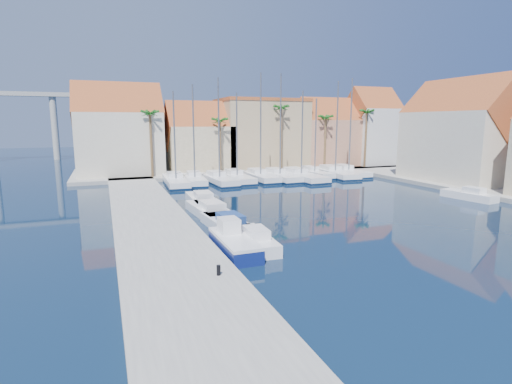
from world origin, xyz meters
TOP-DOWN VIEW (x-y plane):
  - ground at (0.00, 0.00)m, footprint 260.00×260.00m
  - quay_west at (-9.00, 13.50)m, footprint 6.00×77.00m
  - shore_north at (10.00, 48.00)m, footprint 54.00×16.00m
  - bollard at (-7.18, 2.77)m, footprint 0.21×0.21m
  - fishing_boat at (-4.89, 7.47)m, footprint 1.90×5.67m
  - motorboat_west_0 at (-3.28, 8.05)m, footprint 2.22×6.01m
  - motorboat_west_1 at (-3.74, 12.53)m, footprint 2.73×7.02m
  - motorboat_west_2 at (-3.83, 17.67)m, footprint 2.91×7.61m
  - motorboat_west_3 at (-3.36, 22.65)m, footprint 2.47×7.08m
  - motorboat_east_1 at (24.01, 15.17)m, footprint 2.58×5.83m
  - sailboat_0 at (-3.73, 36.17)m, footprint 3.11×10.10m
  - sailboat_1 at (-1.16, 36.52)m, footprint 3.16×9.19m
  - sailboat_2 at (1.91, 35.66)m, footprint 3.19×10.09m
  - sailboat_3 at (4.70, 36.56)m, footprint 2.71×10.09m
  - sailboat_4 at (8.09, 36.32)m, footprint 2.70×9.85m
  - sailboat_5 at (10.80, 35.79)m, footprint 3.07×10.24m
  - sailboat_6 at (13.77, 35.11)m, footprint 3.61×12.09m
  - sailboat_7 at (16.83, 36.56)m, footprint 2.86×8.66m
  - sailboat_8 at (20.13, 36.17)m, footprint 3.83×11.66m
  - sailboat_9 at (22.79, 36.57)m, footprint 2.85×9.99m
  - building_0 at (-10.00, 47.00)m, footprint 12.30×9.00m
  - building_1 at (2.00, 47.00)m, footprint 10.30×8.00m
  - building_2 at (13.00, 48.00)m, footprint 14.20×10.20m
  - building_3 at (25.00, 47.00)m, footprint 10.30×8.00m
  - building_4 at (34.00, 46.00)m, footprint 8.30×8.00m
  - building_6 at (32.00, 24.00)m, footprint 9.00×14.30m
  - palm_0 at (-6.00, 42.00)m, footprint 2.60×2.60m
  - palm_1 at (4.00, 42.00)m, footprint 2.60×2.60m
  - palm_2 at (14.00, 42.00)m, footprint 2.60×2.60m
  - palm_3 at (22.00, 42.00)m, footprint 2.60×2.60m
  - palm_4 at (30.00, 42.00)m, footprint 2.60×2.60m

SIDE VIEW (x-z plane):
  - ground at x=0.00m, z-range 0.00..0.00m
  - quay_west at x=-9.00m, z-range 0.00..0.50m
  - shore_north at x=10.00m, z-range 0.00..0.50m
  - motorboat_west_1 at x=-3.74m, z-range -0.19..1.21m
  - motorboat_west_0 at x=-3.28m, z-range -0.19..1.21m
  - motorboat_west_2 at x=-3.83m, z-range -0.19..1.21m
  - motorboat_west_3 at x=-3.36m, z-range -0.19..1.21m
  - motorboat_east_1 at x=24.01m, z-range -0.19..1.21m
  - sailboat_6 at x=13.77m, z-range -5.66..6.78m
  - sailboat_3 at x=4.70m, z-range -5.44..6.60m
  - sailboat_0 at x=-3.73m, z-range -5.44..6.59m
  - sailboat_8 at x=20.13m, z-range -6.42..7.59m
  - sailboat_7 at x=16.83m, z-range -5.17..6.36m
  - sailboat_2 at x=1.91m, z-range -6.31..7.52m
  - sailboat_1 at x=-1.16m, z-range -5.86..7.08m
  - sailboat_5 at x=10.80m, z-range -6.73..7.96m
  - sailboat_9 at x=22.79m, z-range -6.69..7.92m
  - sailboat_4 at x=8.09m, z-range -6.75..7.99m
  - fishing_boat at x=-4.89m, z-range -0.33..1.65m
  - bollard at x=-7.18m, z-range 0.50..1.02m
  - building_1 at x=2.00m, z-range -0.20..10.80m
  - building_3 at x=25.00m, z-range -0.14..11.86m
  - building_2 at x=13.00m, z-range 0.51..12.01m
  - building_6 at x=32.00m, z-range -0.23..13.27m
  - building_0 at x=-10.00m, z-range -0.23..13.27m
  - building_4 at x=34.00m, z-range -0.03..13.97m
  - palm_1 at x=4.00m, z-range 3.56..12.71m
  - palm_3 at x=22.00m, z-range 3.78..13.43m
  - palm_0 at x=-6.00m, z-range 4.00..14.15m
  - palm_4 at x=30.00m, z-range 4.22..14.87m
  - palm_2 at x=14.00m, z-range 4.44..15.59m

